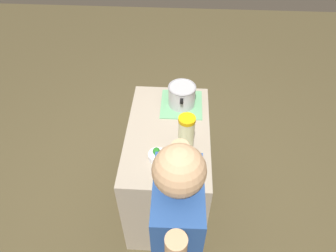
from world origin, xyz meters
name	(u,v)px	position (x,y,z in m)	size (l,w,h in m)	color
ground_plane	(168,197)	(0.00, 0.00, 0.00)	(8.00, 8.00, 0.00)	brown
counter_slab	(168,168)	(0.00, 0.00, 0.43)	(1.02, 0.60, 0.87)	#A99C88
dish_cloth	(181,104)	(-0.30, 0.09, 0.87)	(0.34, 0.32, 0.01)	#6BB17B
cooking_pot	(182,95)	(-0.30, 0.09, 0.97)	(0.28, 0.21, 0.17)	#B7B7BC
lemonade_pitcher	(186,136)	(0.20, 0.13, 1.03)	(0.11, 0.11, 0.32)	beige
broccoli_bowl_front	(157,155)	(0.25, -0.06, 0.90)	(0.12, 0.12, 0.08)	silver
broccoli_bowl_center	(177,173)	(0.39, 0.08, 0.89)	(0.14, 0.14, 0.07)	silver
person_cook	(176,248)	(0.88, 0.09, 0.93)	(0.50, 0.21, 1.68)	#49575D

